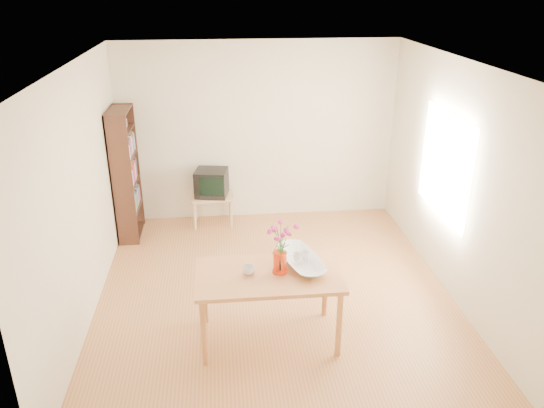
{
  "coord_description": "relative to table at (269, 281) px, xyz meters",
  "views": [
    {
      "loc": [
        -0.57,
        -5.19,
        3.37
      ],
      "look_at": [
        0.0,
        0.3,
        1.0
      ],
      "focal_mm": 35.0,
      "sensor_mm": 36.0,
      "label": 1
    }
  ],
  "objects": [
    {
      "name": "table",
      "position": [
        0.0,
        0.0,
        0.0
      ],
      "size": [
        1.39,
        0.8,
        0.75
      ],
      "rotation": [
        0.0,
        0.0,
        -0.0
      ],
      "color": "#B16D3C",
      "rests_on": "ground"
    },
    {
      "name": "teacup_a",
      "position": [
        0.3,
        0.16,
        0.27
      ],
      "size": [
        0.08,
        0.08,
        0.07
      ],
      "primitive_type": "imported",
      "rotation": [
        0.0,
        0.0,
        0.11
      ],
      "color": "white",
      "rests_on": "bowl"
    },
    {
      "name": "bowl",
      "position": [
        0.34,
        0.16,
        0.32
      ],
      "size": [
        0.6,
        0.6,
        0.47
      ],
      "primitive_type": "imported",
      "rotation": [
        0.0,
        0.0,
        0.24
      ],
      "color": "white",
      "rests_on": "table"
    },
    {
      "name": "pitcher",
      "position": [
        0.11,
        0.01,
        0.18
      ],
      "size": [
        0.15,
        0.22,
        0.22
      ],
      "rotation": [
        0.0,
        0.0,
        -0.09
      ],
      "color": "red",
      "rests_on": "table"
    },
    {
      "name": "mug",
      "position": [
        -0.19,
        0.01,
        0.13
      ],
      "size": [
        0.16,
        0.16,
        0.09
      ],
      "primitive_type": "imported",
      "rotation": [
        0.0,
        0.0,
        3.82
      ],
      "color": "white",
      "rests_on": "table"
    },
    {
      "name": "bookshelf",
      "position": [
        -1.7,
        2.55,
        0.17
      ],
      "size": [
        0.28,
        0.7,
        1.8
      ],
      "color": "black",
      "rests_on": "ground"
    },
    {
      "name": "room",
      "position": [
        0.18,
        0.81,
        0.63
      ],
      "size": [
        4.5,
        4.5,
        4.5
      ],
      "color": "#9D6337",
      "rests_on": "ground"
    },
    {
      "name": "television",
      "position": [
        -0.55,
        2.78,
        -0.01
      ],
      "size": [
        0.51,
        0.48,
        0.38
      ],
      "rotation": [
        0.0,
        0.0,
        -0.18
      ],
      "color": "black",
      "rests_on": "tv_stand"
    },
    {
      "name": "teacup_b",
      "position": [
        0.38,
        0.18,
        0.27
      ],
      "size": [
        0.08,
        0.08,
        0.07
      ],
      "primitive_type": "imported",
      "rotation": [
        0.0,
        0.0,
        1.54
      ],
      "color": "white",
      "rests_on": "bowl"
    },
    {
      "name": "flowers",
      "position": [
        0.11,
        0.01,
        0.47
      ],
      "size": [
        0.25,
        0.25,
        0.36
      ],
      "primitive_type": null,
      "color": "#D23190",
      "rests_on": "pitcher"
    },
    {
      "name": "tv_stand",
      "position": [
        -0.55,
        2.77,
        -0.28
      ],
      "size": [
        0.6,
        0.45,
        0.46
      ],
      "color": "tan",
      "rests_on": "ground"
    }
  ]
}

